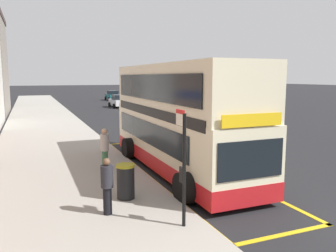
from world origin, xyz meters
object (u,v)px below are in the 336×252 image
Objects in this scene: parked_car_white_far at (119,101)px; bus_stop_sign at (183,160)px; double_decker_bus at (178,122)px; pedestrian_waiting_near_sign at (107,184)px; pedestrian_further_back at (105,148)px; parked_car_teal_across at (113,96)px; litter_bin at (126,181)px.

bus_stop_sign is at bearing -103.52° from parked_car_white_far.
double_decker_bus is 6.38× the size of pedestrian_waiting_near_sign.
pedestrian_further_back is at bearing 78.97° from pedestrian_waiting_near_sign.
pedestrian_further_back reaches higher than parked_car_teal_across.
bus_stop_sign is 0.70× the size of parked_car_teal_across.
bus_stop_sign is 36.23m from parked_car_white_far.
parked_car_teal_across is at bearing 77.40° from litter_bin.
parked_car_white_far is 3.87× the size of litter_bin.
parked_car_white_far is (7.24, 35.48, -1.04)m from bus_stop_sign.
bus_stop_sign is 2.31m from pedestrian_waiting_near_sign.
double_decker_bus is 3.17m from pedestrian_further_back.
pedestrian_further_back is at bearing 170.43° from double_decker_bus.
parked_car_white_far is at bearing 78.47° from bus_stop_sign.
double_decker_bus is 5.80× the size of pedestrian_further_back.
bus_stop_sign is 1.70× the size of pedestrian_further_back.
pedestrian_further_back is at bearing 89.17° from litter_bin.
double_decker_bus reaches higher than litter_bin.
parked_car_white_far is (5.05, 30.25, -1.26)m from double_decker_bus.
parked_car_teal_across is 49.00m from pedestrian_waiting_near_sign.
parked_car_white_far is 30.81m from pedestrian_further_back.
parked_car_teal_across is (2.36, 13.62, 0.00)m from parked_car_white_far.
bus_stop_sign reaches higher than parked_car_teal_across.
bus_stop_sign is at bearing -71.09° from litter_bin.
parked_car_teal_across is (9.60, 49.10, -1.04)m from bus_stop_sign.
pedestrian_waiting_near_sign is (-1.63, 1.41, -0.85)m from bus_stop_sign.
pedestrian_waiting_near_sign is (-11.23, -47.69, 0.20)m from parked_car_teal_across.
double_decker_bus is at bearing 77.75° from parked_car_teal_across.
pedestrian_further_back is (-2.98, 0.50, -0.97)m from double_decker_bus.
pedestrian_further_back is 1.60× the size of litter_bin.
double_decker_bus is 2.40× the size of parked_car_teal_across.
parked_car_white_far is 34.02m from litter_bin.
pedestrian_waiting_near_sign is at bearing -134.94° from double_decker_bus.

